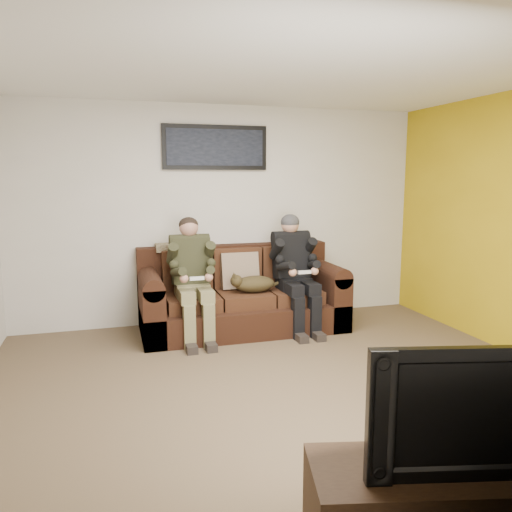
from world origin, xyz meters
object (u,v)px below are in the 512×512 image
object	(u,v)px
sofa	(241,298)
television	(476,404)
cat	(253,284)
person_right	(295,265)
framed_poster	(215,147)
person_left	(192,271)
tv_stand	(468,512)

from	to	relation	value
sofa	television	distance (m)	3.81
cat	television	bearing A→B (deg)	-90.05
person_right	framed_poster	world-z (taller)	framed_poster
person_left	sofa	bearing A→B (deg)	18.03
person_left	television	size ratio (longest dim) A/B	1.27
framed_poster	person_right	bearing A→B (deg)	-35.92
sofa	framed_poster	xyz separation A→B (m)	(-0.20, 0.38, 1.74)
sofa	person_left	world-z (taller)	person_left
sofa	person_right	xyz separation A→B (m)	(0.60, -0.19, 0.39)
sofa	person_right	bearing A→B (deg)	-17.99
tv_stand	television	distance (m)	0.53
cat	framed_poster	distance (m)	1.67
person_left	person_right	xyz separation A→B (m)	(1.19, 0.00, 0.00)
sofa	framed_poster	bearing A→B (deg)	117.55
person_right	television	distance (m)	3.62
framed_poster	tv_stand	distance (m)	4.58
tv_stand	television	bearing A→B (deg)	0.00
framed_poster	cat	bearing A→B (deg)	-63.61
person_right	framed_poster	size ratio (longest dim) A/B	1.06
framed_poster	person_left	bearing A→B (deg)	-124.49
cat	person_left	bearing A→B (deg)	179.11
framed_poster	television	world-z (taller)	framed_poster
sofa	person_left	xyz separation A→B (m)	(-0.60, -0.19, 0.39)
cat	television	world-z (taller)	television
sofa	television	xyz separation A→B (m)	(0.09, -3.78, 0.40)
person_right	cat	xyz separation A→B (m)	(-0.50, -0.01, -0.19)
framed_poster	tv_stand	xyz separation A→B (m)	(0.29, -4.17, -1.87)
sofa	tv_stand	distance (m)	3.79
television	tv_stand	bearing A→B (deg)	0.00
tv_stand	framed_poster	bearing A→B (deg)	107.52
cat	framed_poster	xyz separation A→B (m)	(-0.29, 0.59, 1.54)
person_left	person_right	size ratio (longest dim) A/B	0.99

